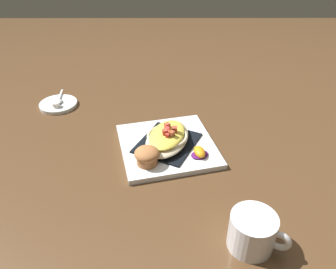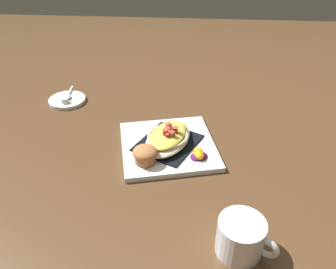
{
  "view_description": "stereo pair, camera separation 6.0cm",
  "coord_description": "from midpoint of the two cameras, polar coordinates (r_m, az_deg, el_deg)",
  "views": [
    {
      "loc": [
        0.0,
        0.73,
        0.55
      ],
      "look_at": [
        0.0,
        0.0,
        0.04
      ],
      "focal_mm": 35.46,
      "sensor_mm": 36.0,
      "label": 1
    },
    {
      "loc": [
        -0.06,
        0.73,
        0.55
      ],
      "look_at": [
        0.0,
        0.0,
        0.04
      ],
      "focal_mm": 35.46,
      "sensor_mm": 36.0,
      "label": 2
    }
  ],
  "objects": [
    {
      "name": "folded_napkin",
      "position": [
        0.91,
        -1.89,
        -1.5
      ],
      "size": [
        0.2,
        0.21,
        0.0
      ],
      "primitive_type": "cube",
      "rotation": [
        0.0,
        0.0,
        1.12
      ],
      "color": "black",
      "rests_on": "square_plate"
    },
    {
      "name": "orange_garnish",
      "position": [
        0.86,
        3.59,
        -3.16
      ],
      "size": [
        0.06,
        0.06,
        0.02
      ],
      "color": "#52175D",
      "rests_on": "square_plate"
    },
    {
      "name": "spoon",
      "position": [
        1.18,
        -19.69,
        5.46
      ],
      "size": [
        0.03,
        0.11,
        0.01
      ],
      "color": "silver",
      "rests_on": "creamer_saucer"
    },
    {
      "name": "muffin",
      "position": [
        0.83,
        -5.58,
        -3.68
      ],
      "size": [
        0.06,
        0.06,
        0.05
      ],
      "color": "#A9693B",
      "rests_on": "square_plate"
    },
    {
      "name": "coffee_mug",
      "position": [
        0.67,
        11.9,
        -16.36
      ],
      "size": [
        0.11,
        0.09,
        0.08
      ],
      "color": "white",
      "rests_on": "ground_plane"
    },
    {
      "name": "creamer_saucer",
      "position": [
        1.18,
        -19.63,
        4.88
      ],
      "size": [
        0.12,
        0.12,
        0.01
      ],
      "primitive_type": "cylinder",
      "color": "white",
      "rests_on": "ground_plane"
    },
    {
      "name": "creamer_cup_0",
      "position": [
        1.15,
        -20.03,
        4.79
      ],
      "size": [
        0.02,
        0.02,
        0.02
      ],
      "primitive_type": "cylinder",
      "color": "white",
      "rests_on": "creamer_saucer"
    },
    {
      "name": "square_plate",
      "position": [
        0.91,
        -1.88,
        -1.98
      ],
      "size": [
        0.3,
        0.3,
        0.01
      ],
      "primitive_type": "cube",
      "rotation": [
        0.0,
        0.0,
        0.24
      ],
      "color": "white",
      "rests_on": "ground_plane"
    },
    {
      "name": "gratin_dish",
      "position": [
        0.89,
        -1.92,
        -0.46
      ],
      "size": [
        0.16,
        0.2,
        0.05
      ],
      "color": "beige",
      "rests_on": "folded_napkin"
    },
    {
      "name": "ground_plane",
      "position": [
        0.92,
        -1.88,
        -2.34
      ],
      "size": [
        2.6,
        2.6,
        0.0
      ],
      "primitive_type": "plane",
      "color": "#523720"
    }
  ]
}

